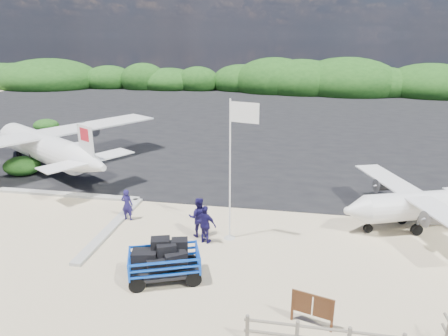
# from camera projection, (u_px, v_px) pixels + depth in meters

# --- Properties ---
(ground) EXTENTS (160.00, 160.00, 0.00)m
(ground) POSITION_uv_depth(u_px,v_px,m) (193.00, 252.00, 17.54)
(ground) COLOR beige
(asphalt_apron) EXTENTS (90.00, 50.00, 0.04)m
(asphalt_apron) POSITION_uv_depth(u_px,v_px,m) (258.00, 119.00, 45.56)
(asphalt_apron) COLOR #B2B2B2
(asphalt_apron) RESTS_ON ground
(lagoon) EXTENTS (9.00, 7.00, 0.40)m
(lagoon) POSITION_uv_depth(u_px,v_px,m) (30.00, 221.00, 20.43)
(lagoon) COLOR #B2B2B2
(lagoon) RESTS_ON ground
(vegetation_band) EXTENTS (124.00, 8.00, 4.40)m
(vegetation_band) POSITION_uv_depth(u_px,v_px,m) (272.00, 90.00, 68.92)
(vegetation_band) COLOR #B2B2B2
(vegetation_band) RESTS_ON ground
(baggage_cart) EXTENTS (3.32, 2.58, 1.46)m
(baggage_cart) POSITION_uv_depth(u_px,v_px,m) (165.00, 280.00, 15.54)
(baggage_cart) COLOR blue
(baggage_cart) RESTS_ON ground
(flagpole) EXTENTS (1.41, 0.87, 6.54)m
(flagpole) POSITION_uv_depth(u_px,v_px,m) (230.00, 238.00, 18.75)
(flagpole) COLOR white
(flagpole) RESTS_ON ground
(signboard) EXTENTS (1.46, 0.54, 1.22)m
(signboard) POSITION_uv_depth(u_px,v_px,m) (311.00, 325.00, 13.09)
(signboard) COLOR #583219
(signboard) RESTS_ON ground
(crew_a) EXTENTS (0.62, 0.41, 1.67)m
(crew_a) POSITION_uv_depth(u_px,v_px,m) (127.00, 205.00, 20.36)
(crew_a) COLOR #1A154E
(crew_a) RESTS_ON ground
(crew_b) EXTENTS (1.06, 0.90, 1.93)m
(crew_b) POSITION_uv_depth(u_px,v_px,m) (198.00, 217.00, 18.67)
(crew_b) COLOR #1A154E
(crew_b) RESTS_ON ground
(crew_c) EXTENTS (1.15, 0.73, 1.82)m
(crew_c) POSITION_uv_depth(u_px,v_px,m) (206.00, 225.00, 18.05)
(crew_c) COLOR #1A154E
(crew_c) RESTS_ON ground
(aircraft_large) EXTENTS (24.10, 24.10, 5.25)m
(aircraft_large) POSITION_uv_depth(u_px,v_px,m) (344.00, 127.00, 41.56)
(aircraft_large) COLOR #B2B2B2
(aircraft_large) RESTS_ON ground
(aircraft_small) EXTENTS (9.74, 9.74, 2.75)m
(aircraft_small) POSITION_uv_depth(u_px,v_px,m) (202.00, 115.00, 47.83)
(aircraft_small) COLOR #B2B2B2
(aircraft_small) RESTS_ON ground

